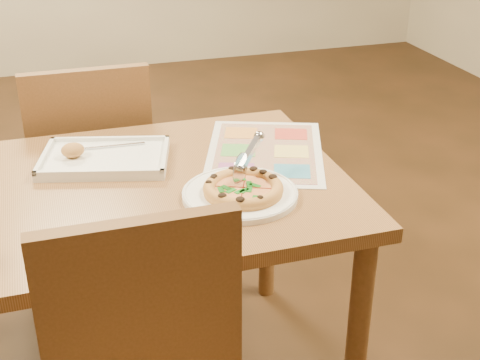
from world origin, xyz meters
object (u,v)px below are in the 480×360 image
object	(u,v)px
pizza_cutter	(247,158)
appetizer_tray	(103,159)
dining_table	(111,216)
chair_far	(91,153)
plate	(240,194)
menu	(265,151)
pizza	(243,189)

from	to	relation	value
pizza_cutter	appetizer_tray	world-z (taller)	pizza_cutter
dining_table	pizza_cutter	distance (m)	0.41
chair_far	plate	bearing A→B (deg)	113.14
appetizer_tray	menu	world-z (taller)	appetizer_tray
dining_table	chair_far	distance (m)	0.61
pizza_cutter	menu	bearing A→B (deg)	11.25
dining_table	chair_far	size ratio (longest dim) A/B	2.77
pizza	menu	distance (m)	0.30
dining_table	chair_far	world-z (taller)	chair_far
plate	pizza	xyz separation A→B (m)	(0.01, -0.01, 0.02)
plate	dining_table	bearing A→B (deg)	154.55
appetizer_tray	menu	size ratio (longest dim) A/B	0.86
chair_far	appetizer_tray	bearing A→B (deg)	90.71
plate	pizza_cutter	distance (m)	0.10
chair_far	pizza_cutter	world-z (taller)	chair_far
menu	appetizer_tray	bearing A→B (deg)	171.85
chair_far	pizza_cutter	bearing A→B (deg)	116.65
chair_far	pizza_cutter	size ratio (longest dim) A/B	3.62
appetizer_tray	menu	bearing A→B (deg)	-8.15
pizza	pizza_cutter	xyz separation A→B (m)	(0.03, 0.05, 0.06)
pizza_cutter	chair_far	bearing A→B (deg)	69.03
chair_far	pizza	xyz separation A→B (m)	(0.33, -0.76, 0.18)
appetizer_tray	dining_table	bearing A→B (deg)	-91.85
chair_far	pizza	world-z (taller)	chair_far
dining_table	pizza	size ratio (longest dim) A/B	6.19
pizza_cutter	pizza	bearing A→B (deg)	-163.64
plate	pizza	world-z (taller)	pizza
dining_table	plate	world-z (taller)	plate
chair_far	pizza	bearing A→B (deg)	113.31
dining_table	menu	distance (m)	0.50
dining_table	menu	bearing A→B (deg)	11.59
pizza	appetizer_tray	bearing A→B (deg)	134.60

